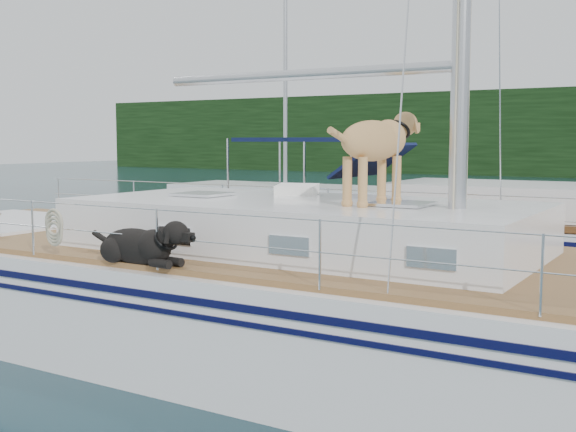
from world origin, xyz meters
The scene contains 4 objects.
ground centered at (0.00, 0.00, 0.00)m, with size 120.00×120.00×0.00m, color black.
main_sailboat centered at (0.10, 0.00, 0.68)m, with size 12.00×3.81×14.01m.
neighbor_sailboat centered at (0.90, 5.93, 0.63)m, with size 11.00×3.50×13.30m.
bg_boat_west centered at (-8.00, 14.00, 0.45)m, with size 8.00×3.00×11.65m.
Camera 1 is at (4.88, -7.00, 2.49)m, focal length 45.00 mm.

